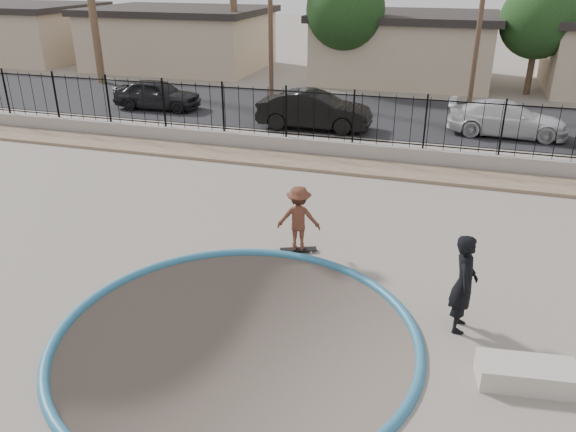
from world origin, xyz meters
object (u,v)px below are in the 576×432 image
(videographer, at_px, (464,283))
(skater, at_px, (299,222))
(concrete_ledge, at_px, (527,374))
(car_a, at_px, (157,94))
(car_b, at_px, (314,110))
(skateboard, at_px, (298,249))
(car_c, at_px, (507,119))

(videographer, bearing_deg, skater, 61.12)
(concrete_ledge, xyz_separation_m, car_a, (-15.60, 15.79, 0.55))
(car_b, bearing_deg, skater, -168.43)
(skateboard, bearing_deg, skater, 64.54)
(skateboard, xyz_separation_m, videographer, (3.84, -2.12, 0.93))
(skater, relative_size, skateboard, 1.76)
(videographer, xyz_separation_m, car_c, (1.49, 14.45, -0.27))
(skater, relative_size, videographer, 0.82)
(car_a, height_order, car_c, car_a)
(car_a, relative_size, car_c, 0.88)
(skateboard, relative_size, car_b, 0.19)
(car_b, bearing_deg, concrete_ledge, -153.87)
(skater, bearing_deg, concrete_ledge, 134.42)
(videographer, height_order, car_a, videographer)
(skater, height_order, car_b, skater)
(videographer, xyz_separation_m, concrete_ledge, (1.13, -1.34, -0.79))
(skateboard, relative_size, concrete_ledge, 0.57)
(videographer, relative_size, car_b, 0.41)
(videographer, distance_m, car_b, 14.60)
(car_b, xyz_separation_m, car_c, (7.79, 1.28, -0.10))
(skater, xyz_separation_m, car_c, (5.33, 12.33, -0.09))
(skateboard, height_order, car_b, car_b)
(car_c, bearing_deg, car_b, 101.44)
(skater, height_order, car_c, skater)
(skateboard, xyz_separation_m, car_c, (5.33, 12.33, 0.66))
(videographer, xyz_separation_m, car_a, (-14.47, 14.45, -0.24))
(skater, relative_size, car_c, 0.34)
(car_a, relative_size, car_b, 0.87)
(skater, xyz_separation_m, videographer, (3.84, -2.12, 0.18))
(videographer, height_order, car_b, videographer)
(skater, relative_size, car_a, 0.39)
(videographer, bearing_deg, skateboard, 61.12)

